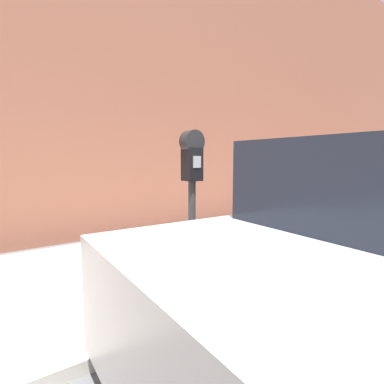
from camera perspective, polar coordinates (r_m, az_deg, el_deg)
ground_plane at (r=2.36m, az=19.10°, el=-30.58°), size 60.00×60.00×0.00m
sidewalk at (r=3.87m, az=-9.32°, el=-14.18°), size 24.00×2.80×0.11m
building_facade at (r=5.90m, az=-19.79°, el=25.81°), size 24.00×0.30×6.80m
parking_meter at (r=2.77m, az=0.00°, el=2.00°), size 0.21×0.16×1.56m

